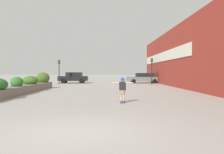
{
  "coord_description": "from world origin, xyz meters",
  "views": [
    {
      "loc": [
        0.85,
        -6.55,
        1.56
      ],
      "look_at": [
        1.13,
        10.36,
        1.24
      ],
      "focal_mm": 40.0,
      "sensor_mm": 36.0,
      "label": 1
    }
  ],
  "objects": [
    {
      "name": "planter_box",
      "position": [
        -5.5,
        12.73,
        0.51
      ],
      "size": [
        1.36,
        13.65,
        1.55
      ],
      "color": "slate",
      "rests_on": "ground_plane"
    },
    {
      "name": "car_center_left",
      "position": [
        6.0,
        29.16,
        0.76
      ],
      "size": [
        4.76,
        1.97,
        1.45
      ],
      "rotation": [
        0.0,
        0.0,
        1.57
      ],
      "color": "slate",
      "rests_on": "ground_plane"
    },
    {
      "name": "building_wall_right",
      "position": [
        8.13,
        16.52,
        3.17
      ],
      "size": [
        0.67,
        43.3,
        6.34
      ],
      "color": "maroon",
      "rests_on": "ground_plane"
    },
    {
      "name": "car_leftmost",
      "position": [
        -4.08,
        29.26,
        0.82
      ],
      "size": [
        4.14,
        2.04,
        1.56
      ],
      "rotation": [
        0.0,
        0.0,
        1.57
      ],
      "color": "black",
      "rests_on": "ground_plane"
    },
    {
      "name": "skateboarder",
      "position": [
        1.59,
        6.08,
        0.82
      ],
      "size": [
        1.1,
        0.39,
        1.2
      ],
      "rotation": [
        0.0,
        0.0,
        -0.29
      ],
      "color": "tan",
      "rests_on": "skateboard"
    },
    {
      "name": "skateboard",
      "position": [
        1.59,
        6.08,
        0.07
      ],
      "size": [
        0.38,
        0.72,
        0.09
      ],
      "rotation": [
        0.0,
        0.0,
        -0.29
      ],
      "color": "navy",
      "rests_on": "ground_plane"
    },
    {
      "name": "traffic_light_right",
      "position": [
        6.53,
        25.58,
        2.3
      ],
      "size": [
        0.28,
        0.3,
        3.37
      ],
      "color": "black",
      "rests_on": "ground_plane"
    },
    {
      "name": "ground_plane",
      "position": [
        0.0,
        0.0,
        0.0
      ],
      "size": [
        300.0,
        300.0,
        0.0
      ],
      "primitive_type": "plane",
      "color": "#A3A099"
    },
    {
      "name": "traffic_light_left",
      "position": [
        -5.57,
        26.27,
        2.18
      ],
      "size": [
        0.28,
        0.3,
        3.16
      ],
      "color": "black",
      "rests_on": "ground_plane"
    }
  ]
}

